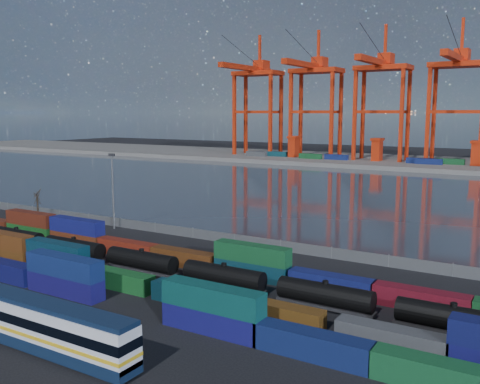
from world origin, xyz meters
The scene contains 13 objects.
ground centered at (0.00, 0.00, 0.00)m, with size 700.00×700.00×0.00m, color black.
harbor_water centered at (0.00, 105.00, 0.01)m, with size 700.00×700.00×0.00m, color #2A323D.
far_quay centered at (0.00, 210.00, 1.00)m, with size 700.00×70.00×2.00m, color #514F4C.
container_row_south centered at (-2.94, -9.06, 2.16)m, with size 141.70×2.62×5.59m.
container_row_mid centered at (14.01, -3.15, 1.99)m, with size 141.72×2.44×5.20m.
container_row_north centered at (-13.28, 10.92, 1.92)m, with size 141.38×2.53×5.38m.
tanker_string centered at (5.35, 4.06, 2.02)m, with size 121.63×2.82×4.04m.
waterfront_fence centered at (0.00, 28.00, 1.00)m, with size 160.12×0.12×2.20m.
bare_tree centered at (-52.55, 23.83, 3.69)m, with size 1.93×1.97×7.48m.
yard_light_mast centered at (-30.00, 26.00, 9.30)m, with size 1.60×0.40×16.60m.
gantry_cranes centered at (-7.50, 203.20, 41.49)m, with size 201.03×49.98×67.69m.
quay_containers centered at (-11.00, 195.46, 3.30)m, with size 172.58×10.99×2.60m.
straddle_carriers centered at (-2.50, 200.00, 7.82)m, with size 140.00×7.00×11.10m.
Camera 1 is at (53.49, -57.86, 25.26)m, focal length 40.00 mm.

